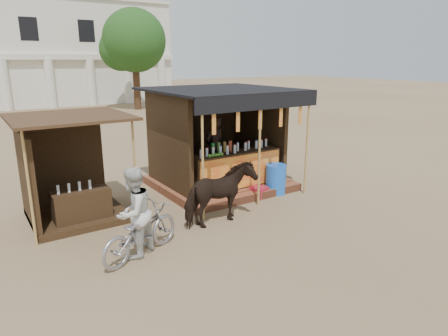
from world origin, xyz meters
name	(u,v)px	position (x,y,z in m)	size (l,w,h in m)	color
ground	(267,236)	(0.00, 0.00, 0.00)	(120.00, 120.00, 0.00)	#846B4C
main_stall	(219,152)	(1.00, 3.36, 1.03)	(3.60, 3.61, 2.78)	brown
secondary_stall	(66,183)	(-3.17, 3.24, 0.85)	(2.40, 2.40, 2.38)	#382514
cow	(220,195)	(-0.46, 1.07, 0.69)	(0.74, 1.63, 1.37)	black
motorbike	(141,232)	(-2.48, 0.63, 0.48)	(0.63, 1.81, 0.95)	#939199
bystander	(134,213)	(-2.57, 0.71, 0.85)	(0.83, 0.64, 1.70)	beige
blue_barrel	(276,179)	(1.95, 2.00, 0.40)	(0.55, 0.55, 0.81)	blue
red_crate	(259,192)	(1.37, 2.00, 0.14)	(0.37, 0.39, 0.28)	maroon
cooler	(268,178)	(2.18, 2.60, 0.23)	(0.69, 0.51, 0.46)	#1B7D20
tree	(131,43)	(5.81, 22.14, 4.63)	(4.50, 4.40, 7.00)	#382314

